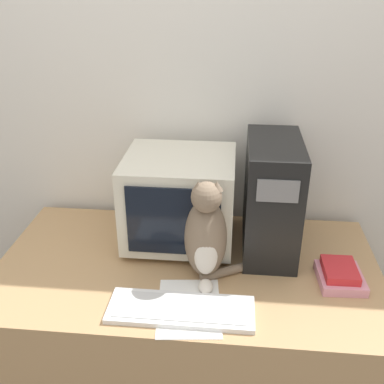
{
  "coord_description": "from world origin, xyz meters",
  "views": [
    {
      "loc": [
        0.16,
        -1.02,
        1.78
      ],
      "look_at": [
        0.01,
        0.46,
        1.03
      ],
      "focal_mm": 42.0,
      "sensor_mm": 36.0,
      "label": 1
    }
  ],
  "objects_px": {
    "keyboard": "(181,309)",
    "book_stack": "(340,275)",
    "computer_tower": "(271,197)",
    "pen": "(154,294)",
    "crt_monitor": "(180,199)",
    "cat": "(206,236)"
  },
  "relations": [
    {
      "from": "keyboard",
      "to": "book_stack",
      "type": "height_order",
      "value": "book_stack"
    },
    {
      "from": "computer_tower",
      "to": "book_stack",
      "type": "relative_size",
      "value": 2.47
    },
    {
      "from": "pen",
      "to": "crt_monitor",
      "type": "bearing_deg",
      "value": 82.36
    },
    {
      "from": "crt_monitor",
      "to": "keyboard",
      "type": "bearing_deg",
      "value": -82.69
    },
    {
      "from": "crt_monitor",
      "to": "cat",
      "type": "distance_m",
      "value": 0.26
    },
    {
      "from": "computer_tower",
      "to": "cat",
      "type": "distance_m",
      "value": 0.33
    },
    {
      "from": "keyboard",
      "to": "crt_monitor",
      "type": "bearing_deg",
      "value": 97.31
    },
    {
      "from": "crt_monitor",
      "to": "cat",
      "type": "bearing_deg",
      "value": -61.57
    },
    {
      "from": "crt_monitor",
      "to": "keyboard",
      "type": "distance_m",
      "value": 0.48
    },
    {
      "from": "cat",
      "to": "book_stack",
      "type": "relative_size",
      "value": 2.14
    },
    {
      "from": "book_stack",
      "to": "pen",
      "type": "bearing_deg",
      "value": -168.03
    },
    {
      "from": "computer_tower",
      "to": "keyboard",
      "type": "distance_m",
      "value": 0.57
    },
    {
      "from": "pen",
      "to": "computer_tower",
      "type": "bearing_deg",
      "value": 40.31
    },
    {
      "from": "computer_tower",
      "to": "pen",
      "type": "bearing_deg",
      "value": -139.69
    },
    {
      "from": "book_stack",
      "to": "keyboard",
      "type": "bearing_deg",
      "value": -158.59
    },
    {
      "from": "keyboard",
      "to": "cat",
      "type": "xyz_separation_m",
      "value": [
        0.07,
        0.21,
        0.16
      ]
    },
    {
      "from": "crt_monitor",
      "to": "pen",
      "type": "height_order",
      "value": "crt_monitor"
    },
    {
      "from": "crt_monitor",
      "to": "computer_tower",
      "type": "xyz_separation_m",
      "value": [
        0.36,
        -0.01,
        0.03
      ]
    },
    {
      "from": "crt_monitor",
      "to": "computer_tower",
      "type": "relative_size",
      "value": 0.94
    },
    {
      "from": "computer_tower",
      "to": "keyboard",
      "type": "xyz_separation_m",
      "value": [
        -0.31,
        -0.43,
        -0.22
      ]
    },
    {
      "from": "computer_tower",
      "to": "pen",
      "type": "height_order",
      "value": "computer_tower"
    },
    {
      "from": "crt_monitor",
      "to": "cat",
      "type": "relative_size",
      "value": 1.09
    }
  ]
}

